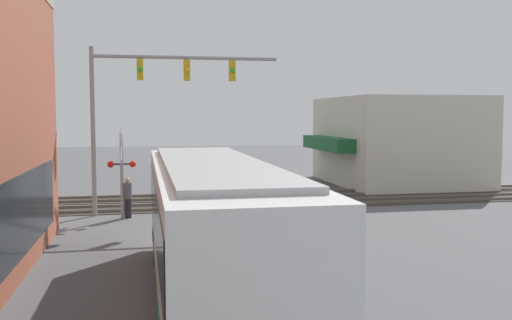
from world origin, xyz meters
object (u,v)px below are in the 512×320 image
(city_bus, at_px, (212,226))
(parked_car_black, at_px, (204,168))
(crossing_signal, at_px, (122,164))
(parked_car_silver, at_px, (217,179))
(pedestrian_at_crossing, at_px, (128,197))

(city_bus, xyz_separation_m, parked_car_black, (26.64, -2.60, -1.16))
(crossing_signal, height_order, parked_car_silver, crossing_signal)
(city_bus, distance_m, parked_car_black, 26.79)
(city_bus, xyz_separation_m, parked_car_silver, (19.78, -2.60, -1.15))
(crossing_signal, bearing_deg, city_bus, -168.31)
(city_bus, relative_size, parked_car_black, 2.45)
(parked_car_black, xyz_separation_m, pedestrian_at_crossing, (-14.90, 4.80, 0.19))
(crossing_signal, bearing_deg, pedestrian_at_crossing, -90.99)
(city_bus, bearing_deg, crossing_signal, 11.69)
(pedestrian_at_crossing, bearing_deg, parked_car_silver, -30.87)
(city_bus, xyz_separation_m, pedestrian_at_crossing, (11.75, 2.20, -0.97))
(city_bus, height_order, parked_car_silver, city_bus)
(parked_car_black, bearing_deg, parked_car_silver, -180.00)
(pedestrian_at_crossing, bearing_deg, crossing_signal, 89.01)
(parked_car_silver, xyz_separation_m, pedestrian_at_crossing, (-8.03, 4.80, 0.18))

